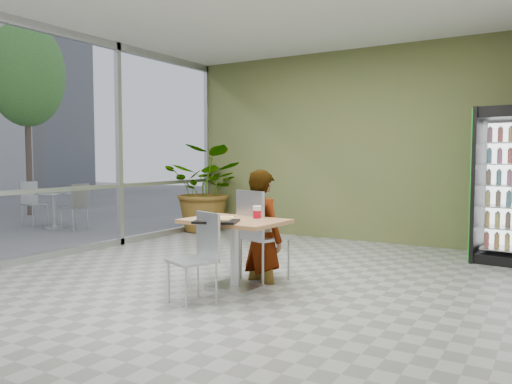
% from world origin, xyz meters
% --- Properties ---
extents(ground, '(7.00, 7.00, 0.00)m').
position_xyz_m(ground, '(0.00, 0.00, 0.00)').
color(ground, gray).
rests_on(ground, ground).
extents(room_envelope, '(6.00, 7.00, 3.20)m').
position_xyz_m(room_envelope, '(0.00, 0.00, 1.60)').
color(room_envelope, silver).
rests_on(room_envelope, ground).
extents(storefront_frame, '(0.10, 7.00, 3.20)m').
position_xyz_m(storefront_frame, '(-3.00, 0.00, 1.60)').
color(storefront_frame, '#AAACAE').
rests_on(storefront_frame, ground).
extents(dining_table, '(1.08, 0.79, 0.75)m').
position_xyz_m(dining_table, '(0.09, -0.16, 0.54)').
color(dining_table, '#A67847').
rests_on(dining_table, ground).
extents(chair_far, '(0.58, 0.59, 1.03)m').
position_xyz_m(chair_far, '(0.11, 0.27, 0.61)').
color(chair_far, '#AAACAE').
rests_on(chair_far, ground).
extents(chair_near, '(0.50, 0.50, 0.87)m').
position_xyz_m(chair_near, '(0.05, -0.72, 0.51)').
color(chair_near, '#AAACAE').
rests_on(chair_near, ground).
extents(seated_woman, '(0.67, 0.54, 1.57)m').
position_xyz_m(seated_woman, '(0.14, 0.32, 0.48)').
color(seated_woman, black).
rests_on(seated_woman, ground).
extents(pizza_plate, '(0.36, 0.31, 0.03)m').
position_xyz_m(pizza_plate, '(-0.03, -0.15, 0.77)').
color(pizza_plate, white).
rests_on(pizza_plate, dining_table).
extents(soda_cup, '(0.09, 0.09, 0.15)m').
position_xyz_m(soda_cup, '(0.36, -0.16, 0.82)').
color(soda_cup, white).
rests_on(soda_cup, dining_table).
extents(napkin_stack, '(0.19, 0.19, 0.02)m').
position_xyz_m(napkin_stack, '(-0.16, -0.40, 0.76)').
color(napkin_stack, white).
rests_on(napkin_stack, dining_table).
extents(cafeteria_tray, '(0.51, 0.45, 0.02)m').
position_xyz_m(cafeteria_tray, '(0.08, -0.48, 0.76)').
color(cafeteria_tray, black).
rests_on(cafeteria_tray, dining_table).
extents(potted_plant, '(1.71, 1.56, 1.64)m').
position_xyz_m(potted_plant, '(-2.66, 3.05, 0.82)').
color(potted_plant, '#326629').
rests_on(potted_plant, ground).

